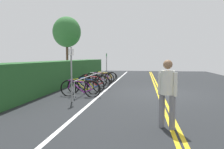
% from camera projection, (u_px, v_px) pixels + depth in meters
% --- Properties ---
extents(ground_plane, '(34.13, 13.15, 0.05)m').
position_uv_depth(ground_plane, '(159.00, 94.00, 10.53)').
color(ground_plane, '#232628').
extents(centre_line_yellow_inner, '(30.72, 0.10, 0.00)m').
position_uv_depth(centre_line_yellow_inner, '(161.00, 93.00, 10.52)').
color(centre_line_yellow_inner, gold).
rests_on(centre_line_yellow_inner, ground_plane).
extents(centre_line_yellow_outer, '(30.72, 0.10, 0.00)m').
position_uv_depth(centre_line_yellow_outer, '(158.00, 93.00, 10.54)').
color(centre_line_yellow_outer, gold).
rests_on(centre_line_yellow_outer, ground_plane).
extents(bike_lane_stripe_white, '(30.72, 0.12, 0.00)m').
position_uv_depth(bike_lane_stripe_white, '(104.00, 92.00, 10.91)').
color(bike_lane_stripe_white, white).
rests_on(bike_lane_stripe_white, ground_plane).
extents(bike_rack, '(7.84, 0.05, 0.74)m').
position_uv_depth(bike_rack, '(95.00, 77.00, 12.87)').
color(bike_rack, '#9EA0A5').
rests_on(bike_rack, ground_plane).
extents(bicycle_0, '(0.46, 1.83, 0.76)m').
position_uv_depth(bicycle_0, '(80.00, 88.00, 9.56)').
color(bicycle_0, black).
rests_on(bicycle_0, ground_plane).
extents(bicycle_1, '(0.61, 1.68, 0.69)m').
position_uv_depth(bicycle_1, '(83.00, 87.00, 10.43)').
color(bicycle_1, black).
rests_on(bicycle_1, ground_plane).
extents(bicycle_2, '(0.63, 1.65, 0.69)m').
position_uv_depth(bicycle_2, '(89.00, 85.00, 11.16)').
color(bicycle_2, black).
rests_on(bicycle_2, ground_plane).
extents(bicycle_3, '(0.46, 1.80, 0.76)m').
position_uv_depth(bicycle_3, '(93.00, 82.00, 11.97)').
color(bicycle_3, black).
rests_on(bicycle_3, ground_plane).
extents(bicycle_4, '(0.50, 1.70, 0.76)m').
position_uv_depth(bicycle_4, '(93.00, 80.00, 12.86)').
color(bicycle_4, black).
rests_on(bicycle_4, ground_plane).
extents(bicycle_5, '(0.60, 1.79, 0.78)m').
position_uv_depth(bicycle_5, '(98.00, 79.00, 13.68)').
color(bicycle_5, black).
rests_on(bicycle_5, ground_plane).
extents(bicycle_6, '(0.46, 1.75, 0.72)m').
position_uv_depth(bicycle_6, '(101.00, 78.00, 14.60)').
color(bicycle_6, black).
rests_on(bicycle_6, ground_plane).
extents(bicycle_7, '(0.46, 1.76, 0.70)m').
position_uv_depth(bicycle_7, '(105.00, 77.00, 15.40)').
color(bicycle_7, black).
rests_on(bicycle_7, ground_plane).
extents(bicycle_8, '(0.46, 1.71, 0.68)m').
position_uv_depth(bicycle_8, '(105.00, 76.00, 16.28)').
color(bicycle_8, black).
rests_on(bicycle_8, ground_plane).
extents(pedestrian, '(0.32, 0.43, 1.63)m').
position_uv_depth(pedestrian, '(167.00, 89.00, 5.27)').
color(pedestrian, slate).
rests_on(pedestrian, ground_plane).
extents(sign_post_near, '(0.36, 0.09, 2.07)m').
position_uv_depth(sign_post_near, '(71.00, 69.00, 8.37)').
color(sign_post_near, gray).
rests_on(sign_post_near, ground_plane).
extents(sign_post_far, '(0.36, 0.06, 2.01)m').
position_uv_depth(sign_post_far, '(107.00, 63.00, 17.66)').
color(sign_post_far, gray).
rests_on(sign_post_far, ground_plane).
extents(hedge_backdrop, '(16.79, 1.39, 1.46)m').
position_uv_depth(hedge_backdrop, '(67.00, 72.00, 14.65)').
color(hedge_backdrop, '#235626').
rests_on(hedge_backdrop, ground_plane).
extents(tree_mid, '(2.62, 2.62, 5.46)m').
position_uv_depth(tree_mid, '(67.00, 32.00, 20.89)').
color(tree_mid, '#473323').
rests_on(tree_mid, ground_plane).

